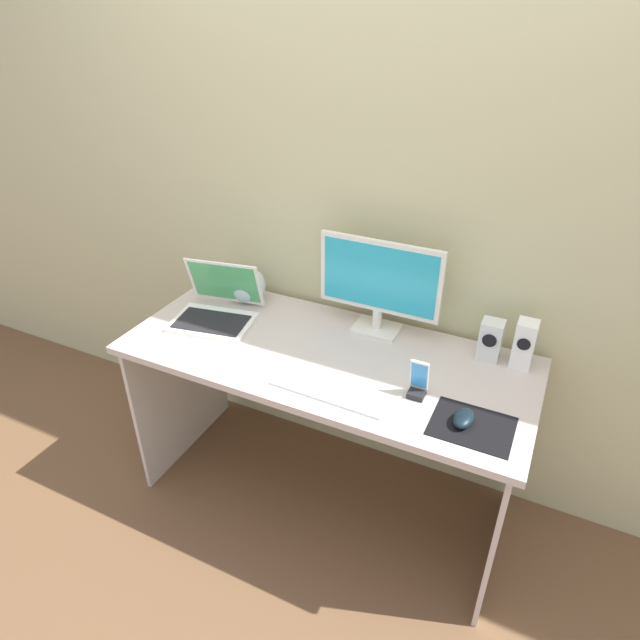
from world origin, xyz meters
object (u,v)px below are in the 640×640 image
(monitor, at_px, (379,283))
(laptop, at_px, (217,308))
(speaker_right, at_px, (524,344))
(fishbowl, at_px, (248,285))
(keyboard_external, at_px, (331,390))
(mouse, at_px, (464,418))
(speaker_near_monitor, at_px, (491,340))
(phone_in_dock, at_px, (418,384))

(monitor, height_order, laptop, monitor)
(speaker_right, relative_size, fishbowl, 1.15)
(keyboard_external, bearing_deg, monitor, 91.44)
(laptop, xyz_separation_m, keyboard_external, (0.62, -0.23, -0.04))
(speaker_right, bearing_deg, mouse, -105.46)
(speaker_near_monitor, xyz_separation_m, mouse, (0.00, -0.40, -0.05))
(monitor, distance_m, mouse, 0.62)
(phone_in_dock, bearing_deg, speaker_right, 49.42)
(keyboard_external, bearing_deg, mouse, 5.68)
(monitor, relative_size, speaker_right, 2.69)
(laptop, bearing_deg, speaker_right, 9.78)
(fishbowl, bearing_deg, phone_in_dock, -20.05)
(speaker_near_monitor, bearing_deg, mouse, -89.60)
(speaker_right, distance_m, keyboard_external, 0.70)
(speaker_near_monitor, bearing_deg, phone_in_dock, -117.02)
(speaker_right, bearing_deg, keyboard_external, -141.58)
(fishbowl, bearing_deg, monitor, 1.53)
(phone_in_dock, bearing_deg, mouse, -23.17)
(speaker_right, height_order, fishbowl, speaker_right)
(speaker_near_monitor, bearing_deg, monitor, -179.87)
(mouse, distance_m, phone_in_dock, 0.19)
(speaker_near_monitor, bearing_deg, keyboard_external, -134.98)
(laptop, distance_m, fishbowl, 0.19)
(keyboard_external, distance_m, mouse, 0.44)
(speaker_right, xyz_separation_m, fishbowl, (-1.14, -0.02, -0.02))
(speaker_right, distance_m, mouse, 0.42)
(keyboard_external, bearing_deg, laptop, 160.73)
(monitor, relative_size, laptop, 1.32)
(keyboard_external, bearing_deg, speaker_right, 39.74)
(fishbowl, height_order, mouse, fishbowl)
(speaker_right, height_order, laptop, laptop)
(monitor, height_order, speaker_near_monitor, monitor)
(mouse, bearing_deg, speaker_right, 79.01)
(monitor, xyz_separation_m, speaker_near_monitor, (0.44, 0.00, -0.13))
(laptop, distance_m, keyboard_external, 0.66)
(fishbowl, xyz_separation_m, mouse, (1.03, -0.38, -0.05))
(mouse, bearing_deg, laptop, 173.77)
(monitor, xyz_separation_m, mouse, (0.44, -0.40, -0.19))
(laptop, bearing_deg, speaker_near_monitor, 10.81)
(monitor, height_order, mouse, monitor)
(speaker_right, xyz_separation_m, phone_in_dock, (-0.28, -0.33, -0.04))
(laptop, distance_m, phone_in_dock, 0.90)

